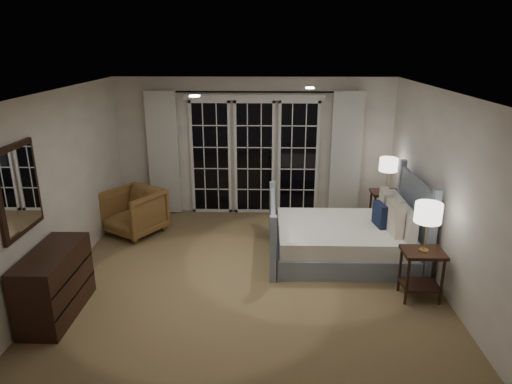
{
  "coord_description": "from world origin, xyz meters",
  "views": [
    {
      "loc": [
        0.23,
        -5.65,
        3.08
      ],
      "look_at": [
        0.08,
        0.49,
        1.05
      ],
      "focal_mm": 32.0,
      "sensor_mm": 36.0,
      "label": 1
    }
  ],
  "objects_px": {
    "nightstand_left": "(421,267)",
    "lamp_right": "(388,165)",
    "bed": "(346,238)",
    "armchair": "(134,212)",
    "lamp_left": "(428,213)",
    "dresser": "(55,283)",
    "nightstand_right": "(385,204)"
  },
  "relations": [
    {
      "from": "nightstand_left",
      "to": "lamp_right",
      "type": "bearing_deg",
      "value": 87.18
    },
    {
      "from": "bed",
      "to": "nightstand_left",
      "type": "relative_size",
      "value": 3.27
    },
    {
      "from": "lamp_right",
      "to": "armchair",
      "type": "bearing_deg",
      "value": -174.73
    },
    {
      "from": "bed",
      "to": "lamp_left",
      "type": "height_order",
      "value": "lamp_left"
    },
    {
      "from": "bed",
      "to": "nightstand_left",
      "type": "bearing_deg",
      "value": -56.5
    },
    {
      "from": "bed",
      "to": "dresser",
      "type": "distance_m",
      "value": 3.98
    },
    {
      "from": "bed",
      "to": "lamp_left",
      "type": "distance_m",
      "value": 1.57
    },
    {
      "from": "nightstand_right",
      "to": "nightstand_left",
      "type": "bearing_deg",
      "value": -92.82
    },
    {
      "from": "nightstand_left",
      "to": "nightstand_right",
      "type": "xyz_separation_m",
      "value": [
        0.12,
        2.34,
        -0.0
      ]
    },
    {
      "from": "lamp_right",
      "to": "armchair",
      "type": "height_order",
      "value": "lamp_right"
    },
    {
      "from": "nightstand_left",
      "to": "lamp_right",
      "type": "xyz_separation_m",
      "value": [
        0.12,
        2.34,
        0.69
      ]
    },
    {
      "from": "lamp_right",
      "to": "dresser",
      "type": "distance_m",
      "value": 5.36
    },
    {
      "from": "nightstand_left",
      "to": "armchair",
      "type": "height_order",
      "value": "armchair"
    },
    {
      "from": "bed",
      "to": "lamp_left",
      "type": "bearing_deg",
      "value": -56.5
    },
    {
      "from": "dresser",
      "to": "bed",
      "type": "bearing_deg",
      "value": 23.51
    },
    {
      "from": "lamp_left",
      "to": "armchair",
      "type": "distance_m",
      "value": 4.63
    },
    {
      "from": "dresser",
      "to": "armchair",
      "type": "bearing_deg",
      "value": 84.07
    },
    {
      "from": "lamp_left",
      "to": "lamp_right",
      "type": "distance_m",
      "value": 2.34
    },
    {
      "from": "lamp_right",
      "to": "armchair",
      "type": "relative_size",
      "value": 0.7
    },
    {
      "from": "lamp_right",
      "to": "dresser",
      "type": "bearing_deg",
      "value": -147.98
    },
    {
      "from": "armchair",
      "to": "nightstand_right",
      "type": "bearing_deg",
      "value": 37.85
    },
    {
      "from": "nightstand_left",
      "to": "armchair",
      "type": "distance_m",
      "value": 4.57
    },
    {
      "from": "nightstand_right",
      "to": "lamp_left",
      "type": "distance_m",
      "value": 2.45
    },
    {
      "from": "bed",
      "to": "lamp_right",
      "type": "distance_m",
      "value": 1.69
    },
    {
      "from": "lamp_left",
      "to": "bed",
      "type": "bearing_deg",
      "value": 123.5
    },
    {
      "from": "nightstand_right",
      "to": "lamp_right",
      "type": "distance_m",
      "value": 0.69
    },
    {
      "from": "bed",
      "to": "armchair",
      "type": "bearing_deg",
      "value": 166.18
    },
    {
      "from": "bed",
      "to": "nightstand_right",
      "type": "distance_m",
      "value": 1.5
    },
    {
      "from": "lamp_right",
      "to": "dresser",
      "type": "relative_size",
      "value": 0.52
    },
    {
      "from": "armchair",
      "to": "dresser",
      "type": "relative_size",
      "value": 0.73
    },
    {
      "from": "nightstand_left",
      "to": "lamp_right",
      "type": "distance_m",
      "value": 2.44
    },
    {
      "from": "nightstand_left",
      "to": "nightstand_right",
      "type": "height_order",
      "value": "nightstand_left"
    }
  ]
}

